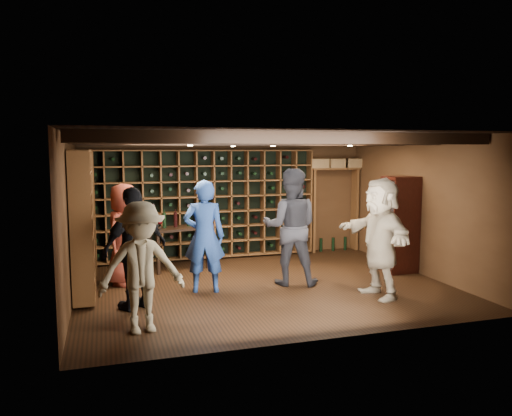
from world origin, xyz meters
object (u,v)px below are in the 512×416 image
object	(u,v)px
guest_beige	(380,238)
tasting_table	(179,232)
man_blue_shirt	(204,236)
guest_woman_black	(135,248)
guest_khaki	(141,268)
man_grey_suit	(291,227)
guest_red_floral	(124,234)
display_cabinet	(399,226)

from	to	relation	value
guest_beige	tasting_table	bearing A→B (deg)	-138.19
man_blue_shirt	guest_woman_black	world-z (taller)	man_blue_shirt
guest_khaki	tasting_table	distance (m)	3.32
guest_beige	tasting_table	size ratio (longest dim) A/B	1.59
man_blue_shirt	guest_woman_black	size ratio (longest dim) A/B	1.02
man_grey_suit	guest_red_floral	distance (m)	2.79
guest_woman_black	man_grey_suit	bearing A→B (deg)	162.01
man_blue_shirt	guest_khaki	size ratio (longest dim) A/B	1.10
man_grey_suit	guest_woman_black	xyz separation A→B (m)	(-2.58, -0.61, -0.10)
guest_woman_black	guest_khaki	bearing A→B (deg)	59.69
display_cabinet	guest_beige	distance (m)	1.77
display_cabinet	guest_beige	size ratio (longest dim) A/B	0.95
guest_khaki	guest_beige	distance (m)	3.65
display_cabinet	tasting_table	bearing A→B (deg)	160.46
guest_red_floral	guest_woman_black	xyz separation A→B (m)	(0.09, -1.39, 0.02)
man_blue_shirt	guest_beige	distance (m)	2.74
man_blue_shirt	man_grey_suit	size ratio (longest dim) A/B	0.92
display_cabinet	guest_beige	xyz separation A→B (m)	(-1.19, -1.31, 0.07)
display_cabinet	man_blue_shirt	world-z (taller)	man_blue_shirt
display_cabinet	guest_red_floral	distance (m)	4.95
man_grey_suit	guest_woman_black	size ratio (longest dim) A/B	1.12
display_cabinet	guest_red_floral	xyz separation A→B (m)	(-4.92, 0.56, -0.00)
man_blue_shirt	guest_beige	xyz separation A→B (m)	(2.53, -1.04, 0.03)
display_cabinet	guest_beige	world-z (taller)	guest_beige
display_cabinet	guest_woman_black	distance (m)	4.89
guest_red_floral	guest_beige	xyz separation A→B (m)	(3.73, -1.87, 0.07)
man_blue_shirt	guest_beige	bearing A→B (deg)	168.92
display_cabinet	guest_woman_black	bearing A→B (deg)	-170.22
guest_khaki	guest_beige	xyz separation A→B (m)	(3.62, 0.50, 0.11)
display_cabinet	guest_khaki	distance (m)	5.13
guest_woman_black	tasting_table	distance (m)	2.40
display_cabinet	guest_red_floral	size ratio (longest dim) A/B	1.02
man_grey_suit	guest_woman_black	bearing A→B (deg)	34.90
tasting_table	man_grey_suit	bearing A→B (deg)	-57.52
guest_khaki	display_cabinet	bearing A→B (deg)	13.14
man_grey_suit	tasting_table	distance (m)	2.32
guest_red_floral	tasting_table	size ratio (longest dim) A/B	1.47
man_blue_shirt	guest_beige	world-z (taller)	guest_beige
man_grey_suit	guest_khaki	size ratio (longest dim) A/B	1.19
guest_khaki	tasting_table	size ratio (longest dim) A/B	1.40
guest_red_floral	tasting_table	bearing A→B (deg)	-13.83
guest_woman_black	guest_beige	size ratio (longest dim) A/B	0.95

